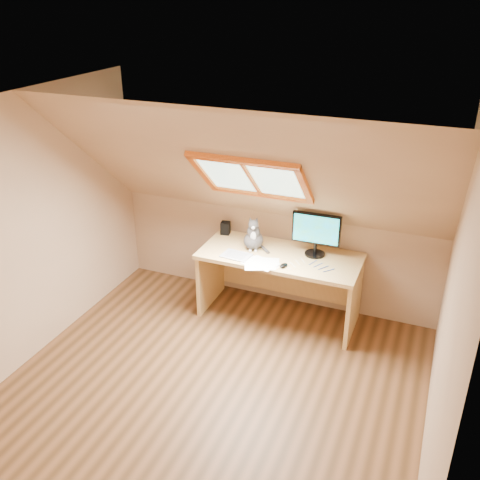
% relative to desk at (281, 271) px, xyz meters
% --- Properties ---
extents(ground, '(3.50, 3.50, 0.00)m').
position_rel_desk_xyz_m(ground, '(-0.18, -1.45, -0.51)').
color(ground, brown).
rests_on(ground, ground).
extents(room_shell, '(3.52, 3.52, 2.41)m').
position_rel_desk_xyz_m(room_shell, '(-0.18, -1.54, 0.92)').
color(room_shell, tan).
rests_on(room_shell, ground).
extents(desk, '(1.60, 0.70, 0.73)m').
position_rel_desk_xyz_m(desk, '(0.00, 0.00, 0.00)').
color(desk, '#E1B26B').
rests_on(desk, ground).
extents(monitor, '(0.48, 0.20, 0.44)m').
position_rel_desk_xyz_m(monitor, '(0.32, 0.05, 0.48)').
color(monitor, black).
rests_on(monitor, desk).
extents(cat, '(0.26, 0.28, 0.36)m').
position_rel_desk_xyz_m(cat, '(-0.30, -0.04, 0.35)').
color(cat, '#45413D').
rests_on(cat, desk).
extents(desk_speaker, '(0.11, 0.11, 0.14)m').
position_rel_desk_xyz_m(desk_speaker, '(-0.70, 0.18, 0.29)').
color(desk_speaker, black).
rests_on(desk_speaker, desk).
extents(graphics_tablet, '(0.30, 0.23, 0.01)m').
position_rel_desk_xyz_m(graphics_tablet, '(-0.39, -0.27, 0.23)').
color(graphics_tablet, '#B2B2B7').
rests_on(graphics_tablet, desk).
extents(mouse, '(0.09, 0.11, 0.03)m').
position_rel_desk_xyz_m(mouse, '(0.11, -0.30, 0.24)').
color(mouse, black).
rests_on(mouse, desk).
extents(papers, '(0.35, 0.30, 0.01)m').
position_rel_desk_xyz_m(papers, '(-0.19, -0.33, 0.23)').
color(papers, white).
rests_on(papers, desk).
extents(cables, '(0.51, 0.26, 0.01)m').
position_rel_desk_xyz_m(cables, '(0.35, -0.19, 0.23)').
color(cables, silver).
rests_on(cables, desk).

